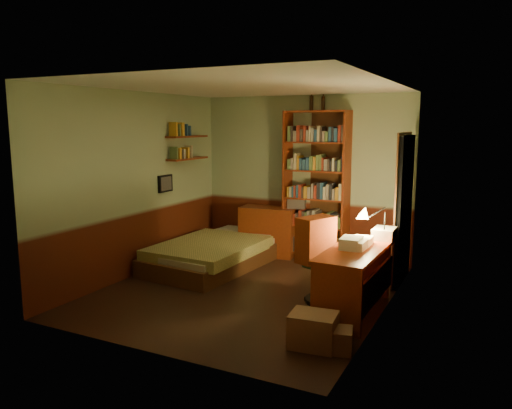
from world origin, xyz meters
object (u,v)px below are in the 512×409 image
at_px(bookshelf, 316,186).
at_px(cardboard_box_b, 335,340).
at_px(office_chair, 327,263).
at_px(bed, 217,243).
at_px(dresser, 268,231).
at_px(desk_lamp, 385,217).
at_px(mini_stereo, 297,203).
at_px(desk, 354,281).
at_px(cardboard_box_a, 313,330).

relative_size(bookshelf, cardboard_box_b, 7.41).
bearing_deg(office_chair, bed, -177.39).
bearing_deg(office_chair, dresser, 157.14).
distance_m(bookshelf, desk_lamp, 1.96).
distance_m(mini_stereo, desk, 2.58).
height_order(bed, desk_lamp, desk_lamp).
height_order(desk, office_chair, office_chair).
bearing_deg(bed, dresser, 69.07).
relative_size(mini_stereo, cardboard_box_b, 0.89).
height_order(bookshelf, cardboard_box_a, bookshelf).
bearing_deg(cardboard_box_a, bookshelf, 109.52).
xyz_separation_m(bed, desk_lamp, (2.60, -0.39, 0.70)).
height_order(bookshelf, cardboard_box_b, bookshelf).
xyz_separation_m(mini_stereo, desk_lamp, (1.71, -1.43, 0.16)).
xyz_separation_m(mini_stereo, cardboard_box_a, (1.41, -3.08, -0.71)).
distance_m(dresser, cardboard_box_b, 3.63).
xyz_separation_m(cardboard_box_a, cardboard_box_b, (0.22, -0.00, -0.05)).
bearing_deg(bookshelf, cardboard_box_b, -61.80).
xyz_separation_m(bookshelf, office_chair, (0.81, -1.82, -0.69)).
bearing_deg(bed, bookshelf, 44.01).
relative_size(office_chair, cardboard_box_a, 2.21).
xyz_separation_m(bookshelf, cardboard_box_a, (1.08, -3.04, -1.01)).
bearing_deg(desk_lamp, cardboard_box_a, -85.91).
relative_size(dresser, bookshelf, 0.38).
distance_m(dresser, cardboard_box_a, 3.50).
bearing_deg(mini_stereo, cardboard_box_a, -77.42).
relative_size(mini_stereo, office_chair, 0.29).
relative_size(desk, office_chair, 1.41).
distance_m(bookshelf, desk, 2.44).
bearing_deg(desk, cardboard_box_b, -82.18).
height_order(desk_lamp, cardboard_box_b, desk_lamp).
xyz_separation_m(dresser, bookshelf, (0.79, 0.09, 0.78)).
xyz_separation_m(dresser, office_chair, (1.59, -1.74, 0.09)).
xyz_separation_m(bed, mini_stereo, (0.89, 1.04, 0.54)).
relative_size(dresser, mini_stereo, 3.19).
bearing_deg(cardboard_box_b, dresser, 125.21).
height_order(dresser, desk_lamp, desk_lamp).
height_order(mini_stereo, cardboard_box_a, mini_stereo).
relative_size(desk_lamp, office_chair, 0.61).
relative_size(dresser, desk, 0.65).
bearing_deg(mini_stereo, dresser, -176.54).
bearing_deg(mini_stereo, bed, -142.65).
bearing_deg(dresser, bed, -121.57).
height_order(bed, office_chair, office_chair).
height_order(desk, cardboard_box_b, desk).
relative_size(cardboard_box_a, cardboard_box_b, 1.40).
xyz_separation_m(bookshelf, cardboard_box_b, (1.30, -3.04, -1.06)).
relative_size(bed, desk_lamp, 3.84).
bearing_deg(office_chair, bookshelf, 138.54).
bearing_deg(desk_lamp, bookshelf, 149.25).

